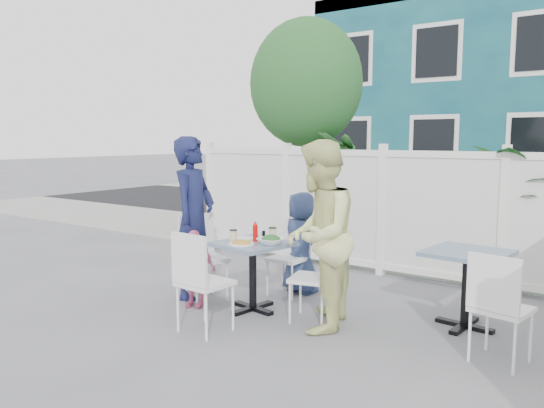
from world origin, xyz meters
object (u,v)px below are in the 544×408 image
Objects in this scene: chair_left at (201,250)px; woman at (319,236)px; utility_cabinet at (268,197)px; chair_back at (291,250)px; boy at (301,243)px; man at (194,217)px; chair_near at (198,275)px; spare_table at (467,268)px; chair_right at (318,271)px; main_table at (253,258)px; toddler at (194,268)px.

chair_left is 0.53× the size of woman.
utility_cabinet is 3.83m from chair_back.
chair_left is at bearing 55.44° from boy.
chair_near is at bearing -150.26° from man.
utility_cabinet reaches higher than spare_table.
chair_left is at bearing 79.36° from chair_right.
chair_right is at bearing 7.58° from main_table.
chair_near is at bearing -60.51° from toddler.
man reaches higher than main_table.
chair_back is at bearing 93.60° from chair_near.
toddler is at bearing -63.23° from utility_cabinet.
man is 2.18× the size of toddler.
toddler is at bearing 48.99° from chair_left.
toddler is (-1.28, -0.35, -0.09)m from chair_right.
utility_cabinet is 4.36m from toddler.
man is 1.24m from boy.
chair_back is at bearing -64.60° from man.
woman is 1.46m from toddler.
boy is at bearing -47.32° from utility_cabinet.
main_table is 0.91× the size of chair_back.
chair_back is 0.48× the size of man.
chair_right is 0.48× the size of man.
chair_near is at bearing 96.58° from boy.
woman is (-1.12, -0.79, 0.31)m from spare_table.
woman is at bearing -8.91° from toddler.
toddler is (1.86, -3.93, -0.28)m from utility_cabinet.
boy is (0.77, 0.82, 0.04)m from chair_left.
chair_left is (1.73, -3.67, -0.14)m from utility_cabinet.
chair_right is (1.42, 0.09, -0.04)m from chair_left.
toddler is at bearing 139.30° from chair_near.
main_table is 0.83m from boy.
woman is (0.80, 0.74, 0.33)m from chair_near.
chair_right reaches higher than toddler.
utility_cabinet is 1.77× the size of main_table.
chair_left is 0.52× the size of man.
chair_left is 1.00× the size of chair_near.
chair_near is 1.64m from boy.
chair_back is (0.70, 0.72, -0.05)m from chair_left.
chair_near is 1.14m from woman.
utility_cabinet is 4.95m from woman.
main_table is (2.43, -3.67, -0.13)m from utility_cabinet.
boy is (0.07, 0.10, 0.08)m from chair_back.
chair_left is 0.81× the size of boy.
chair_right is at bearing -1.45° from toddler.
woman is (0.09, -0.16, 0.38)m from chair_right.
utility_cabinet is at bearing 98.67° from toddler.
woman is 1.19m from boy.
chair_right is at bearing 139.34° from chair_back.
chair_right reaches higher than spare_table.
chair_back is at bearing 61.99° from boy.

